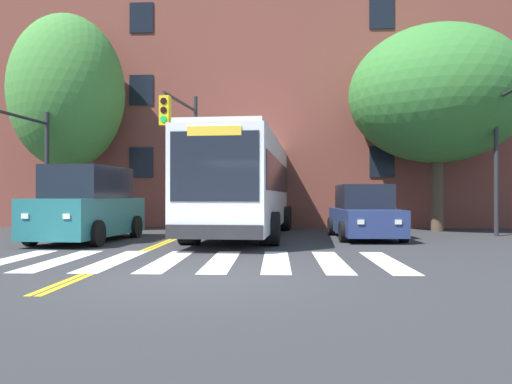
% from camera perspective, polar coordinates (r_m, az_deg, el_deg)
% --- Properties ---
extents(ground_plane, '(120.00, 120.00, 0.00)m').
position_cam_1_polar(ground_plane, '(8.98, -7.07, -9.79)').
color(ground_plane, '#303033').
extents(crosswalk, '(9.10, 3.88, 0.01)m').
position_cam_1_polar(crosswalk, '(11.32, -7.01, -7.81)').
color(crosswalk, white).
rests_on(crosswalk, ground).
extents(lane_line_yellow_inner, '(0.12, 36.00, 0.01)m').
position_cam_1_polar(lane_line_yellow_inner, '(25.37, -5.47, -3.70)').
color(lane_line_yellow_inner, gold).
rests_on(lane_line_yellow_inner, ground).
extents(lane_line_yellow_outer, '(0.12, 36.00, 0.01)m').
position_cam_1_polar(lane_line_yellow_outer, '(25.35, -5.11, -3.71)').
color(lane_line_yellow_outer, gold).
rests_on(lane_line_yellow_outer, ground).
extents(city_bus, '(3.50, 12.14, 3.48)m').
position_cam_1_polar(city_bus, '(18.41, -1.12, 0.86)').
color(city_bus, white).
rests_on(city_bus, ground).
extents(car_teal_near_lane, '(2.50, 5.14, 2.39)m').
position_cam_1_polar(car_teal_near_lane, '(16.80, -18.62, -1.54)').
color(car_teal_near_lane, '#236B70').
rests_on(car_teal_near_lane, ground).
extents(car_navy_far_lane, '(2.21, 4.52, 1.83)m').
position_cam_1_polar(car_navy_far_lane, '(17.39, 12.27, -2.50)').
color(car_navy_far_lane, navy).
rests_on(car_navy_far_lane, ground).
extents(traffic_light_near_corner, '(0.42, 2.68, 5.36)m').
position_cam_1_polar(traffic_light_near_corner, '(19.11, 26.78, 5.95)').
color(traffic_light_near_corner, '#28282D').
rests_on(traffic_light_near_corner, ground).
extents(traffic_light_far_corner, '(0.59, 4.41, 4.63)m').
position_cam_1_polar(traffic_light_far_corner, '(18.85, -25.79, 4.75)').
color(traffic_light_far_corner, '#28282D').
rests_on(traffic_light_far_corner, ground).
extents(traffic_light_overhead, '(0.67, 3.86, 5.51)m').
position_cam_1_polar(traffic_light_overhead, '(19.11, -8.25, 6.15)').
color(traffic_light_overhead, '#28282D').
rests_on(traffic_light_overhead, ground).
extents(street_tree_curbside_large, '(7.33, 7.01, 8.39)m').
position_cam_1_polar(street_tree_curbside_large, '(22.11, 19.98, 10.37)').
color(street_tree_curbside_large, '#4C3D2D').
rests_on(street_tree_curbside_large, ground).
extents(street_tree_curbside_small, '(5.38, 5.26, 9.12)m').
position_cam_1_polar(street_tree_curbside_small, '(22.96, -20.79, 10.54)').
color(street_tree_curbside_small, brown).
rests_on(street_tree_curbside_small, ground).
extents(building_facade, '(41.08, 9.53, 11.94)m').
position_cam_1_polar(building_facade, '(27.71, 0.89, 8.96)').
color(building_facade, brown).
rests_on(building_facade, ground).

